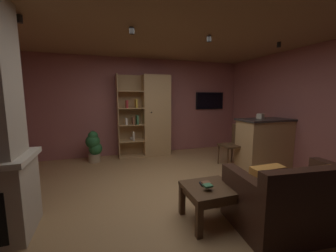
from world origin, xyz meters
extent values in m
cube|color=#A37A4C|center=(0.00, 0.00, -0.01)|extent=(5.74, 5.26, 0.02)
cube|color=#9E5B56|center=(0.00, 2.66, 1.27)|extent=(5.86, 0.06, 2.54)
cube|color=#9E5B56|center=(2.90, 0.00, 1.27)|extent=(0.06, 5.26, 2.54)
cube|color=#8E6B47|center=(0.00, 0.00, 2.55)|extent=(5.74, 5.26, 0.02)
cube|color=white|center=(-0.25, 2.63, 1.22)|extent=(0.63, 0.01, 0.71)
cube|color=tan|center=(0.32, 2.38, 1.05)|extent=(0.70, 0.38, 2.09)
cube|color=tan|center=(-0.35, 2.56, 1.05)|extent=(0.65, 0.02, 2.09)
cube|color=tan|center=(-0.67, 2.38, 1.05)|extent=(0.02, 0.38, 2.09)
sphere|color=black|center=(0.15, 2.18, 1.15)|extent=(0.04, 0.04, 0.04)
cube|color=tan|center=(-0.35, 2.38, 0.01)|extent=(0.65, 0.38, 0.02)
cube|color=tan|center=(-0.35, 2.38, 0.42)|extent=(0.65, 0.38, 0.02)
cube|color=tan|center=(-0.35, 2.38, 0.84)|extent=(0.65, 0.38, 0.02)
cube|color=tan|center=(-0.35, 2.38, 1.26)|extent=(0.65, 0.38, 0.02)
cube|color=tan|center=(-0.35, 2.38, 1.67)|extent=(0.65, 0.38, 0.02)
cube|color=gold|center=(-0.21, 2.33, 1.37)|extent=(0.04, 0.23, 0.22)
cube|color=#B22D2D|center=(-0.44, 2.33, 1.36)|extent=(0.05, 0.23, 0.19)
cube|color=#387247|center=(-0.19, 2.33, 0.96)|extent=(0.04, 0.23, 0.23)
cube|color=beige|center=(-0.47, 2.33, 0.93)|extent=(0.05, 0.23, 0.16)
cube|color=brown|center=(-0.30, 2.33, 0.94)|extent=(0.04, 0.23, 0.18)
cube|color=beige|center=(-0.30, 2.33, 0.54)|extent=(0.03, 0.23, 0.23)
sphere|color=beige|center=(-0.33, 2.38, 0.47)|extent=(0.10, 0.10, 0.10)
cube|color=tan|center=(2.42, 0.68, 0.51)|extent=(1.30, 0.57, 1.03)
cube|color=#2D2826|center=(2.42, 0.68, 1.05)|extent=(1.36, 0.63, 0.04)
cube|color=#BFB299|center=(2.23, 0.74, 1.12)|extent=(0.15, 0.15, 0.11)
cube|color=#382116|center=(1.11, -1.14, 0.21)|extent=(1.59, 1.02, 0.42)
cube|color=#382116|center=(1.07, -1.50, 0.63)|extent=(1.52, 0.30, 0.42)
cube|color=#382116|center=(0.43, -1.07, 0.34)|extent=(0.24, 0.87, 0.67)
cube|color=#C67F33|center=(1.50, -1.24, 0.53)|extent=(0.46, 0.17, 0.31)
cube|color=#C67F33|center=(0.71, -1.09, 0.54)|extent=(0.41, 0.16, 0.44)
cube|color=brown|center=(1.17, -1.21, 0.52)|extent=(0.44, 0.23, 0.34)
cube|color=#C67F33|center=(1.22, -1.36, 0.57)|extent=(0.40, 0.16, 0.42)
cube|color=#4C331E|center=(0.16, -0.76, 0.42)|extent=(0.61, 0.58, 0.05)
cube|color=#4C331E|center=(0.16, -0.76, 0.36)|extent=(0.55, 0.52, 0.08)
cube|color=#4C331E|center=(-0.10, -1.01, 0.20)|extent=(0.07, 0.07, 0.40)
cube|color=#4C331E|center=(0.43, -1.01, 0.20)|extent=(0.07, 0.07, 0.40)
cube|color=#4C331E|center=(-0.10, -0.51, 0.20)|extent=(0.07, 0.07, 0.40)
cube|color=#4C331E|center=(0.43, -0.51, 0.20)|extent=(0.07, 0.07, 0.40)
cube|color=black|center=(0.13, -0.69, 0.46)|extent=(0.13, 0.12, 0.02)
cube|color=brown|center=(0.13, -0.72, 0.48)|extent=(0.10, 0.09, 0.02)
cube|color=#387247|center=(0.09, -0.84, 0.50)|extent=(0.11, 0.10, 0.02)
cube|color=#4C331E|center=(1.65, 0.96, 0.46)|extent=(0.42, 0.42, 0.04)
cube|color=#4C331E|center=(1.84, 0.96, 0.70)|extent=(0.04, 0.40, 0.44)
cylinder|color=#4C331E|center=(1.47, 1.14, 0.23)|extent=(0.04, 0.04, 0.46)
cylinder|color=#4C331E|center=(1.47, 0.78, 0.23)|extent=(0.04, 0.04, 0.46)
cylinder|color=#4C331E|center=(1.83, 1.14, 0.23)|extent=(0.04, 0.04, 0.46)
cylinder|color=#4C331E|center=(1.83, 0.78, 0.23)|extent=(0.04, 0.04, 0.46)
cylinder|color=#9E896B|center=(-1.26, 2.19, 0.10)|extent=(0.28, 0.28, 0.19)
sphere|color=#235B2D|center=(-1.22, 2.20, 0.32)|extent=(0.31, 0.31, 0.31)
sphere|color=#235B2D|center=(-1.28, 2.19, 0.50)|extent=(0.33, 0.33, 0.33)
sphere|color=#235B2D|center=(-1.27, 2.19, 0.63)|extent=(0.22, 0.22, 0.22)
cube|color=black|center=(2.03, 2.60, 1.42)|extent=(0.88, 0.05, 0.49)
cube|color=black|center=(2.03, 2.58, 1.42)|extent=(0.84, 0.01, 0.45)
cylinder|color=black|center=(-1.96, 0.19, 2.47)|extent=(0.07, 0.07, 0.09)
cylinder|color=black|center=(-0.60, 0.22, 2.47)|extent=(0.07, 0.07, 0.09)
cylinder|color=black|center=(0.65, 0.25, 2.47)|extent=(0.07, 0.07, 0.09)
cylinder|color=black|center=(2.04, 0.19, 2.47)|extent=(0.07, 0.07, 0.09)
camera|label=1|loc=(-1.08, -2.88, 1.54)|focal=22.10mm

